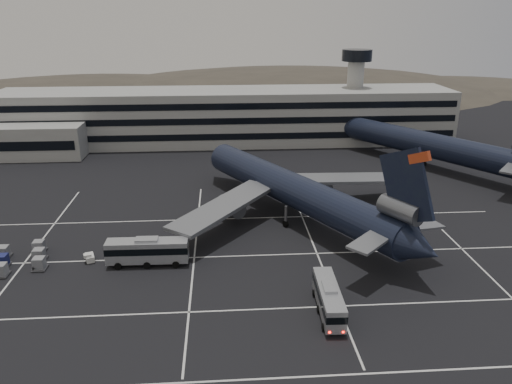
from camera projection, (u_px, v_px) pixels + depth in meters
The scene contains 11 objects.
ground at pixel (237, 269), 68.91m from camera, with size 260.00×260.00×0.00m, color black.
lane_markings at pixel (243, 267), 69.65m from camera, with size 90.00×55.62×0.01m.
terminal at pixel (216, 117), 133.03m from camera, with size 125.00×26.00×24.00m.
hills at pixel (263, 114), 233.59m from camera, with size 352.00×180.00×44.00m.
trijet_main at pixel (296, 191), 83.55m from camera, with size 42.06×52.67×18.08m.
trijet_far at pixel (430, 144), 112.20m from camera, with size 37.72×50.87×18.08m.
bus_near at pixel (329, 298), 58.48m from camera, with size 2.88×10.34×3.62m.
bus_far at pixel (147, 250), 69.60m from camera, with size 11.44×3.05×4.02m.
tug_a at pixel (90, 257), 71.01m from camera, with size 1.85×2.33×1.32m.
tug_b at pixel (154, 254), 71.99m from camera, with size 1.98×2.34×1.30m.
uld_cluster at pixel (21, 258), 70.31m from camera, with size 8.74×9.53×1.77m.
Camera 1 is at (-1.65, -61.13, 33.64)m, focal length 35.00 mm.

